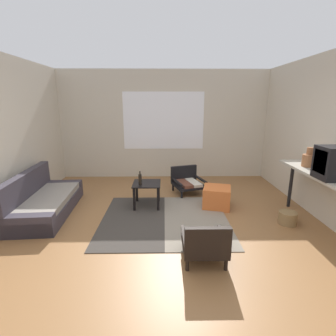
{
  "coord_description": "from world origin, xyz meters",
  "views": [
    {
      "loc": [
        0.01,
        -3.53,
        1.9
      ],
      "look_at": [
        0.08,
        0.99,
        0.75
      ],
      "focal_mm": 27.28,
      "sensor_mm": 36.0,
      "label": 1
    }
  ],
  "objects": [
    {
      "name": "ground_plane",
      "position": [
        0.0,
        0.0,
        0.0
      ],
      "size": [
        7.8,
        7.8,
        0.0
      ],
      "primitive_type": "plane",
      "color": "olive"
    },
    {
      "name": "area_rug",
      "position": [
        0.02,
        0.42,
        0.01
      ],
      "size": [
        2.1,
        2.0,
        0.01
      ],
      "color": "#38332D",
      "rests_on": "ground"
    },
    {
      "name": "glass_bottle",
      "position": [
        -0.42,
        0.9,
        0.56
      ],
      "size": [
        0.06,
        0.06,
        0.26
      ],
      "color": "black",
      "rests_on": "coffee_table"
    },
    {
      "name": "far_wall_with_window",
      "position": [
        0.0,
        3.06,
        1.35
      ],
      "size": [
        5.6,
        0.13,
        2.7
      ],
      "color": "beige",
      "rests_on": "ground"
    },
    {
      "name": "armchair_striped_foreground",
      "position": [
        0.5,
        -0.76,
        0.25
      ],
      "size": [
        0.54,
        0.59,
        0.55
      ],
      "color": "black",
      "rests_on": "ground"
    },
    {
      "name": "clay_vase",
      "position": [
        2.36,
        0.47,
        1.01
      ],
      "size": [
        0.2,
        0.2,
        0.31
      ],
      "color": "#935B38",
      "rests_on": "console_shelf"
    },
    {
      "name": "ottoman_orange",
      "position": [
        1.0,
        0.95,
        0.19
      ],
      "size": [
        0.59,
        0.59,
        0.38
      ],
      "primitive_type": "cube",
      "rotation": [
        0.0,
        0.0,
        -0.24
      ],
      "color": "#D1662D",
      "rests_on": "ground"
    },
    {
      "name": "console_shelf",
      "position": [
        2.36,
        0.08,
        0.81
      ],
      "size": [
        0.48,
        1.82,
        0.89
      ],
      "color": "#B2AD9E",
      "rests_on": "ground"
    },
    {
      "name": "wicker_basket",
      "position": [
        2.0,
        0.23,
        0.1
      ],
      "size": [
        0.28,
        0.28,
        0.2
      ],
      "primitive_type": "cylinder",
      "color": "olive",
      "rests_on": "ground"
    },
    {
      "name": "armchair_by_window",
      "position": [
        0.51,
        1.78,
        0.25
      ],
      "size": [
        0.76,
        0.76,
        0.55
      ],
      "color": "black",
      "rests_on": "ground"
    },
    {
      "name": "coffee_table",
      "position": [
        -0.31,
        1.0,
        0.35
      ],
      "size": [
        0.51,
        0.53,
        0.45
      ],
      "color": "black",
      "rests_on": "ground"
    },
    {
      "name": "couch",
      "position": [
        -2.12,
        0.7,
        0.22
      ],
      "size": [
        0.92,
        1.89,
        0.74
      ],
      "color": "#38333D",
      "rests_on": "ground"
    }
  ]
}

